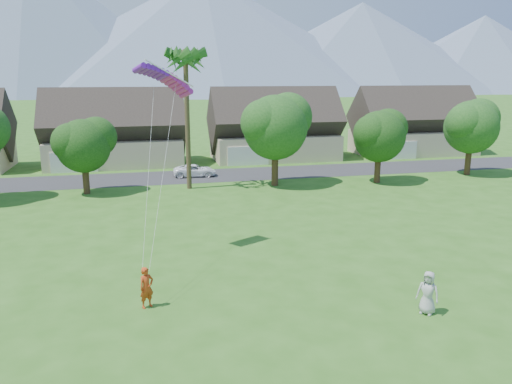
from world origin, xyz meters
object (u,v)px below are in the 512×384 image
object	(u,v)px
kite_flyer	(147,287)
watcher	(428,293)
parafoil_kite	(165,77)
parked_car	(195,171)

from	to	relation	value
kite_flyer	watcher	size ratio (longest dim) A/B	0.97
watcher	parafoil_kite	xyz separation A→B (m)	(-10.34, 10.98, 9.12)
kite_flyer	parked_car	distance (m)	29.70
parked_car	parafoil_kite	size ratio (longest dim) A/B	1.21
kite_flyer	parked_car	size ratio (longest dim) A/B	0.43
kite_flyer	parked_car	bearing A→B (deg)	49.17
kite_flyer	watcher	world-z (taller)	watcher
kite_flyer	watcher	bearing A→B (deg)	-46.32
watcher	parked_car	world-z (taller)	watcher
watcher	parked_car	size ratio (longest dim) A/B	0.45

